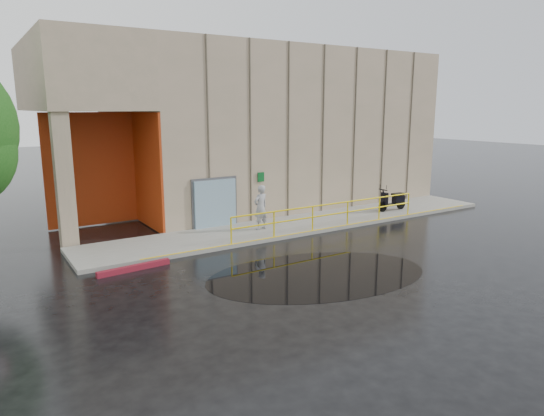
{
  "coord_description": "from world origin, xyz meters",
  "views": [
    {
      "loc": [
        -8.61,
        -12.38,
        5.14
      ],
      "look_at": [
        1.21,
        3.0,
        1.35
      ],
      "focal_mm": 32.0,
      "sensor_mm": 36.0,
      "label": 1
    }
  ],
  "objects": [
    {
      "name": "person",
      "position": [
        1.56,
        4.42,
        1.08
      ],
      "size": [
        0.76,
        0.58,
        1.87
      ],
      "primitive_type": "imported",
      "rotation": [
        0.0,
        0.0,
        3.36
      ],
      "color": "#9A9B9F",
      "rests_on": "sidewalk"
    },
    {
      "name": "building",
      "position": [
        5.1,
        10.98,
        4.21
      ],
      "size": [
        20.0,
        10.17,
        8.0
      ],
      "color": "gray",
      "rests_on": "ground"
    },
    {
      "name": "red_curb",
      "position": [
        -4.37,
        2.5,
        0.09
      ],
      "size": [
        2.41,
        0.38,
        0.18
      ],
      "primitive_type": "cube",
      "rotation": [
        0.0,
        0.0,
        0.09
      ],
      "color": "maroon",
      "rests_on": "ground"
    },
    {
      "name": "guardrail",
      "position": [
        4.25,
        3.15,
        0.68
      ],
      "size": [
        9.56,
        0.06,
        1.03
      ],
      "color": "yellow",
      "rests_on": "sidewalk"
    },
    {
      "name": "scooter",
      "position": [
        9.01,
        4.17,
        0.92
      ],
      "size": [
        1.75,
        0.59,
        1.34
      ],
      "rotation": [
        0.0,
        0.0,
        -0.02
      ],
      "color": "black",
      "rests_on": "sidewalk"
    },
    {
      "name": "sidewalk",
      "position": [
        4.0,
        4.5,
        0.07
      ],
      "size": [
        20.0,
        3.0,
        0.15
      ],
      "primitive_type": "cube",
      "color": "gray",
      "rests_on": "ground"
    },
    {
      "name": "puddle",
      "position": [
        0.38,
        -0.98,
        0.0
      ],
      "size": [
        7.91,
        5.82,
        0.01
      ],
      "primitive_type": "cube",
      "rotation": [
        0.0,
        0.0,
        -0.22
      ],
      "color": "black",
      "rests_on": "ground"
    },
    {
      "name": "ground",
      "position": [
        0.0,
        0.0,
        0.0
      ],
      "size": [
        120.0,
        120.0,
        0.0
      ],
      "primitive_type": "plane",
      "color": "black",
      "rests_on": "ground"
    }
  ]
}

